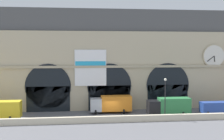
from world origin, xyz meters
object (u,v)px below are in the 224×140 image
Objects in this scene: street_lamp_quayside at (165,93)px; box_truck_center at (111,104)px; box_truck_mideast at (169,106)px; van_east at (215,107)px.

box_truck_center is at bearing 142.66° from street_lamp_quayside.
street_lamp_quayside reaches higher than box_truck_center.
van_east is at bearing 1.96° from box_truck_mideast.
van_east is at bearing -9.37° from box_truck_center.
van_east is (8.61, 0.29, -0.45)m from box_truck_mideast.
box_truck_center is 10.41m from box_truck_mideast.
box_truck_mideast is 1.09× the size of street_lamp_quayside.
box_truck_mideast is at bearing 60.35° from street_lamp_quayside.
box_truck_mideast reaches higher than van_east.
street_lamp_quayside is (-1.66, -2.91, 2.71)m from box_truck_mideast.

